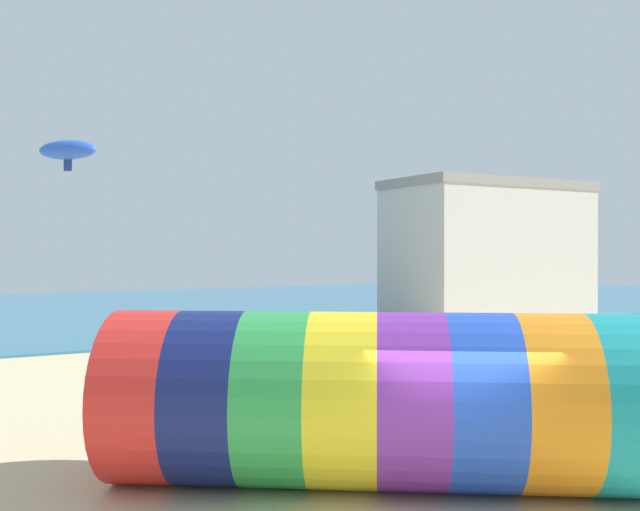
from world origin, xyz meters
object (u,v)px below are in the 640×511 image
object	(u,v)px
bystander_mid_beach	(187,384)
giant_inflatable_tube	(379,399)
kite_blue_parafoil	(68,150)
bystander_near_water	(493,353)

from	to	relation	value
bystander_mid_beach	giant_inflatable_tube	bearing A→B (deg)	-78.85
giant_inflatable_tube	kite_blue_parafoil	distance (m)	9.52
giant_inflatable_tube	kite_blue_parafoil	size ratio (longest dim) A/B	6.13
giant_inflatable_tube	bystander_near_water	bearing A→B (deg)	36.81
giant_inflatable_tube	bystander_mid_beach	xyz separation A→B (m)	(-1.25, 6.36, -0.67)
giant_inflatable_tube	bystander_mid_beach	bearing A→B (deg)	101.15
giant_inflatable_tube	kite_blue_parafoil	world-z (taller)	kite_blue_parafoil
giant_inflatable_tube	bystander_mid_beach	distance (m)	6.51
bystander_mid_beach	kite_blue_parafoil	bearing A→B (deg)	161.69
giant_inflatable_tube	bystander_near_water	xyz separation A→B (m)	(8.65, 6.47, -0.66)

